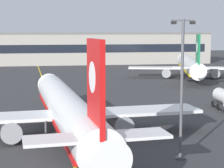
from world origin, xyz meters
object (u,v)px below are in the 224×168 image
object	(u,v)px
airliner_background	(190,66)
apron_lamp_post	(182,87)
airliner_foreground	(67,109)
safety_cone_by_nose_gear	(73,110)

from	to	relation	value
airliner_background	apron_lamp_post	bearing A→B (deg)	-111.00
airliner_foreground	safety_cone_by_nose_gear	world-z (taller)	airliner_foreground
airliner_foreground	apron_lamp_post	xyz separation A→B (m)	(10.21, -9.36, 3.59)
airliner_background	safety_cone_by_nose_gear	size ratio (longest dim) A/B	72.74
apron_lamp_post	safety_cone_by_nose_gear	xyz separation A→B (m)	(-8.50, 24.59, -6.70)
apron_lamp_post	safety_cone_by_nose_gear	world-z (taller)	apron_lamp_post
airliner_foreground	apron_lamp_post	distance (m)	14.31
airliner_foreground	safety_cone_by_nose_gear	xyz separation A→B (m)	(1.71, 15.22, -3.11)
safety_cone_by_nose_gear	airliner_background	bearing A→B (deg)	49.51
safety_cone_by_nose_gear	apron_lamp_post	bearing A→B (deg)	-70.93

